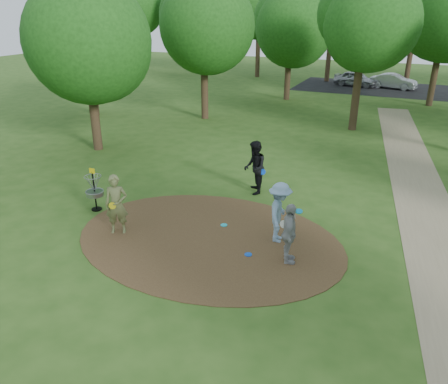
% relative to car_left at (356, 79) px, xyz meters
% --- Properties ---
extents(ground, '(100.00, 100.00, 0.00)m').
position_rel_car_left_xyz_m(ground, '(0.08, -30.20, -0.65)').
color(ground, '#2D5119').
rests_on(ground, ground).
extents(dirt_clearing, '(8.40, 8.40, 0.02)m').
position_rel_car_left_xyz_m(dirt_clearing, '(0.08, -30.20, -0.64)').
color(dirt_clearing, '#47301C').
rests_on(dirt_clearing, ground).
extents(footpath, '(7.55, 39.89, 0.01)m').
position_rel_car_left_xyz_m(footpath, '(6.58, -28.20, -0.65)').
color(footpath, '#8C7A5B').
rests_on(footpath, ground).
extents(parking_lot, '(14.00, 8.00, 0.01)m').
position_rel_car_left_xyz_m(parking_lot, '(2.08, -0.20, -0.65)').
color(parking_lot, black).
rests_on(parking_lot, ground).
extents(player_observer_with_disc, '(0.83, 0.73, 1.92)m').
position_rel_car_left_xyz_m(player_observer_with_disc, '(-2.68, -30.96, 0.31)').
color(player_observer_with_disc, '#636B3E').
rests_on(player_observer_with_disc, ground).
extents(player_throwing_with_disc, '(1.15, 1.31, 1.88)m').
position_rel_car_left_xyz_m(player_throwing_with_disc, '(2.07, -29.42, 0.29)').
color(player_throwing_with_disc, '#83A2C3').
rests_on(player_throwing_with_disc, ground).
extents(player_walking_with_disc, '(1.10, 1.22, 2.03)m').
position_rel_car_left_xyz_m(player_walking_with_disc, '(0.11, -26.24, 0.37)').
color(player_walking_with_disc, black).
rests_on(player_walking_with_disc, ground).
extents(player_waiting_with_disc, '(0.72, 1.12, 1.77)m').
position_rel_car_left_xyz_m(player_waiting_with_disc, '(2.67, -30.48, 0.23)').
color(player_waiting_with_disc, '#9C9C9F').
rests_on(player_waiting_with_disc, ground).
extents(disc_ground_cyan, '(0.22, 0.22, 0.02)m').
position_rel_car_left_xyz_m(disc_ground_cyan, '(0.17, -29.22, -0.62)').
color(disc_ground_cyan, '#1ABBD2').
rests_on(disc_ground_cyan, dirt_clearing).
extents(disc_ground_blue, '(0.22, 0.22, 0.02)m').
position_rel_car_left_xyz_m(disc_ground_blue, '(1.55, -30.60, -0.62)').
color(disc_ground_blue, blue).
rests_on(disc_ground_blue, dirt_clearing).
extents(car_left, '(4.08, 2.40, 1.30)m').
position_rel_car_left_xyz_m(car_left, '(0.00, 0.00, 0.00)').
color(car_left, '#939599').
rests_on(car_left, ground).
extents(car_right, '(3.99, 2.06, 1.25)m').
position_rel_car_left_xyz_m(car_right, '(3.15, 0.03, -0.02)').
color(car_right, '#A5A8AD').
rests_on(car_right, ground).
extents(disc_golf_basket, '(0.63, 0.63, 1.54)m').
position_rel_car_left_xyz_m(disc_golf_basket, '(-4.42, -29.90, 0.22)').
color(disc_golf_basket, black).
rests_on(disc_golf_basket, ground).
extents(tree_ring, '(37.31, 46.23, 9.87)m').
position_rel_car_left_xyz_m(tree_ring, '(2.20, -20.33, 4.65)').
color(tree_ring, '#332316').
rests_on(tree_ring, ground).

